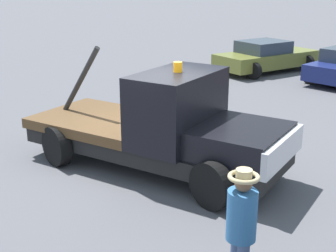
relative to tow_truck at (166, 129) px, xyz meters
The scene contains 4 objects.
ground_plane 0.99m from the tow_truck, 163.48° to the right, with size 160.00×160.00×0.00m, color #545459.
tow_truck is the anchor object (origin of this frame).
person_near_truck 4.22m from the tow_truck, 28.44° to the right, with size 0.39×0.39×1.77m.
parked_car_olive 11.58m from the tow_truck, 117.14° to the left, with size 2.82×4.83×1.34m.
Camera 1 is at (7.30, -5.99, 3.97)m, focal length 50.00 mm.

